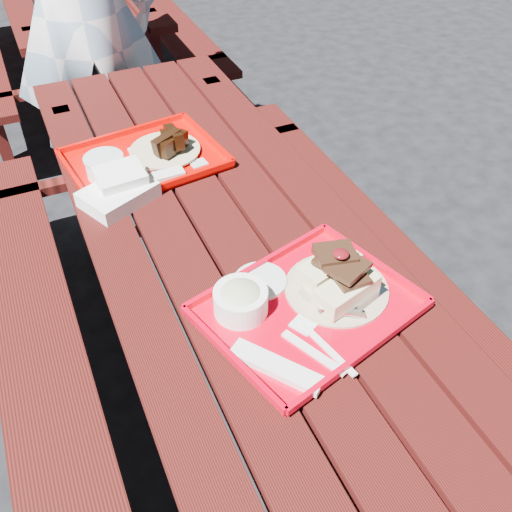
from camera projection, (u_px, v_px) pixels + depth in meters
name	position (u px, v px, depth m)	size (l,w,h in m)	color
ground	(239.00, 398.00, 2.07)	(60.00, 60.00, 0.00)	black
picnic_table_near	(235.00, 290.00, 1.69)	(1.41, 2.40, 0.75)	#440E0D
near_tray	(302.00, 296.00, 1.36)	(0.56, 0.49, 0.15)	red
far_tray	(143.00, 158.00, 1.83)	(0.52, 0.43, 0.08)	#D20400
white_cloth	(119.00, 189.00, 1.68)	(0.25, 0.22, 0.08)	white
person	(79.00, 11.00, 2.36)	(0.68, 0.45, 1.88)	#97B5D1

